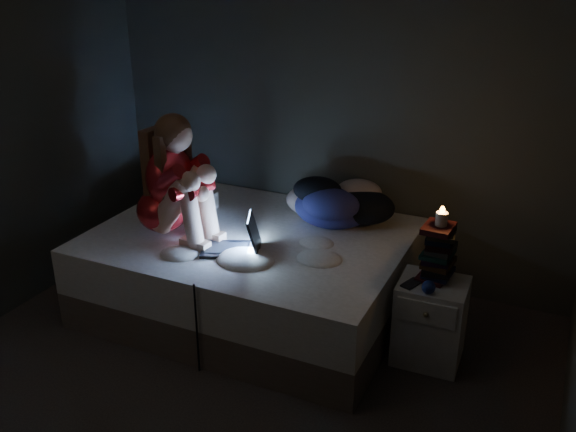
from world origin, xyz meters
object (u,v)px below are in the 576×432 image
Objects in this scene: laptop at (229,233)px; phone at (411,283)px; woman at (161,174)px; candle at (441,224)px; bed at (251,271)px; nightstand at (430,321)px.

phone is (1.15, 0.14, -0.16)m from laptop.
woman is 1.82m from candle.
bed is at bearing 179.06° from candle.
woman is 1.75m from phone.
bed is 1.41m from candle.
laptop is 1.31m from candle.
laptop is 1.36m from nightstand.
bed is 0.92m from woman.
nightstand is 0.63m from candle.
woman is at bearing -173.12° from candle.
bed is at bearing 30.32° from woman.
woman is at bearing -155.72° from bed.
phone is at bearing 8.74° from woman.
nightstand is 0.31m from phone.
woman is (-0.53, -0.24, 0.71)m from bed.
laptop is 0.69× the size of nightstand.
phone is at bearing -150.78° from nightstand.
nightstand is at bearing -13.73° from laptop.
candle is at bearing 93.63° from nightstand.
bed is at bearing 174.01° from nightstand.
laptop is at bearing -172.88° from nightstand.
phone reaches higher than nightstand.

